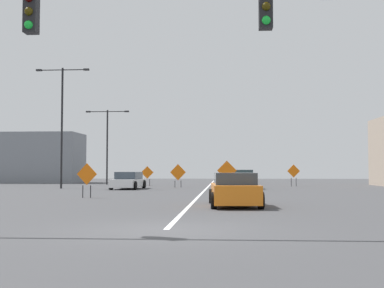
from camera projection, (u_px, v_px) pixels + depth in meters
ground at (166, 230)px, 12.51m from camera, size 136.82×136.82×0.00m
road_centre_stripe at (210, 184)px, 50.38m from camera, size 0.16×76.01×0.01m
traffic_signal_assembly at (50, 28)px, 12.95m from camera, size 18.21×0.44×6.54m
street_lamp_mid_left at (62, 117)px, 39.81m from camera, size 4.29×0.24×9.58m
street_lamp_near_right at (107, 139)px, 50.21m from camera, size 4.37×0.24×7.45m
construction_sign_right_shoulder at (178, 173)px, 41.90m from camera, size 1.34×0.33×1.95m
construction_sign_left_lane at (87, 176)px, 26.63m from camera, size 1.14×0.25×1.83m
construction_sign_right_lane at (147, 174)px, 45.74m from camera, size 1.15×0.08×1.80m
construction_sign_median_near at (294, 172)px, 44.25m from camera, size 1.14×0.24×1.93m
construction_sign_left_shoulder at (227, 172)px, 34.17m from camera, size 1.34×0.11×2.10m
car_white_distant at (128, 181)px, 38.62m from camera, size 2.19×4.63×1.31m
car_green_far at (241, 180)px, 39.03m from camera, size 2.17×4.22×1.47m
car_black_approaching at (242, 177)px, 57.34m from camera, size 2.16×4.05×1.37m
car_red_passing at (235, 179)px, 48.89m from camera, size 2.20×4.49×1.30m
car_orange_mid at (234, 190)px, 20.66m from camera, size 2.21×4.67×1.36m
roadside_building_west at (29, 158)px, 56.61m from camera, size 11.56×5.60×5.57m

